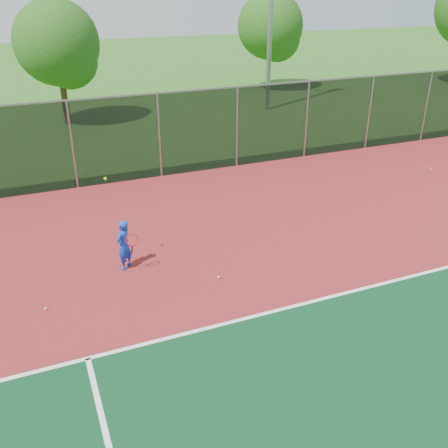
# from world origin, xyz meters

# --- Properties ---
(court_apron) EXTENTS (30.00, 20.00, 0.02)m
(court_apron) POSITION_xyz_m (0.00, 2.00, 0.01)
(court_apron) COLOR maroon
(court_apron) RESTS_ON ground
(fence_back) EXTENTS (30.00, 0.06, 3.03)m
(fence_back) POSITION_xyz_m (0.00, 12.00, 1.56)
(fence_back) COLOR black
(fence_back) RESTS_ON court_apron
(tennis_player) EXTENTS (0.59, 0.69, 2.41)m
(tennis_player) POSITION_xyz_m (-5.61, 6.05, 0.67)
(tennis_player) COLOR #1539C7
(tennis_player) RESTS_ON court_apron
(practice_ball_1) EXTENTS (0.07, 0.07, 0.07)m
(practice_ball_1) POSITION_xyz_m (-5.14, 8.19, 0.06)
(practice_ball_1) COLOR yellow
(practice_ball_1) RESTS_ON court_apron
(practice_ball_2) EXTENTS (0.07, 0.07, 0.07)m
(practice_ball_2) POSITION_xyz_m (-7.61, 4.94, 0.06)
(practice_ball_2) COLOR yellow
(practice_ball_2) RESTS_ON court_apron
(practice_ball_5) EXTENTS (0.07, 0.07, 0.07)m
(practice_ball_5) POSITION_xyz_m (6.65, 8.80, 0.06)
(practice_ball_5) COLOR yellow
(practice_ball_5) RESTS_ON court_apron
(practice_ball_6) EXTENTS (0.07, 0.07, 0.07)m
(practice_ball_6) POSITION_xyz_m (-3.64, 4.70, 0.06)
(practice_ball_6) COLOR yellow
(practice_ball_6) RESTS_ON court_apron
(tree_back_left) EXTENTS (3.97, 3.97, 5.84)m
(tree_back_left) POSITION_xyz_m (-5.22, 20.89, 3.66)
(tree_back_left) COLOR #3A2515
(tree_back_left) RESTS_ON ground
(tree_back_mid) EXTENTS (4.06, 4.06, 5.97)m
(tree_back_mid) POSITION_xyz_m (7.92, 24.76, 3.74)
(tree_back_mid) COLOR #3A2515
(tree_back_mid) RESTS_ON ground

